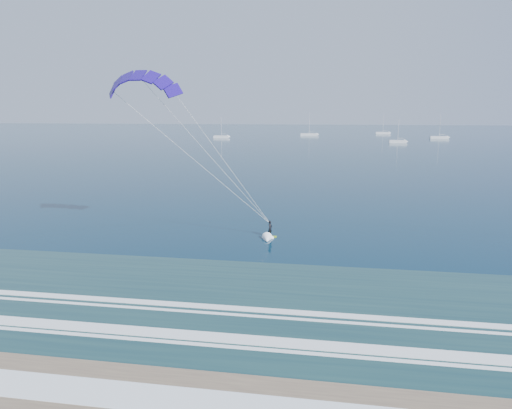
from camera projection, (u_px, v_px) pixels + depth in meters
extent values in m
plane|color=#072D40|center=(170.00, 395.00, 20.79)|extent=(900.00, 900.00, 0.00)
cube|color=#1E423F|center=(213.00, 318.00, 28.53)|extent=(600.00, 22.00, 0.03)
cube|color=white|center=(180.00, 375.00, 22.24)|extent=(600.00, 0.90, 0.07)
cube|color=white|center=(203.00, 336.00, 26.11)|extent=(600.00, 1.10, 0.07)
cube|color=white|center=(219.00, 307.00, 29.98)|extent=(600.00, 0.70, 0.07)
cube|color=white|center=(166.00, 399.00, 20.29)|extent=(600.00, 2.00, 0.02)
cube|color=#8FBC16|center=(270.00, 236.00, 47.01)|extent=(1.34, 0.43, 0.08)
imported|color=black|center=(270.00, 228.00, 46.84)|extent=(0.59, 0.70, 1.65)
cone|color=white|center=(267.00, 239.00, 45.77)|extent=(1.31, 1.74, 1.10)
cube|color=silver|center=(221.00, 137.00, 223.71)|extent=(7.55, 2.40, 1.20)
cylinder|color=silver|center=(221.00, 126.00, 222.66)|extent=(0.18, 0.18, 9.32)
cylinder|color=silver|center=(224.00, 134.00, 223.25)|extent=(2.60, 0.12, 0.12)
cube|color=silver|center=(309.00, 134.00, 246.82)|extent=(9.23, 2.40, 1.20)
cylinder|color=silver|center=(309.00, 123.00, 245.59)|extent=(0.18, 0.18, 11.17)
cylinder|color=silver|center=(311.00, 132.00, 246.36)|extent=(2.60, 0.12, 0.12)
cube|color=silver|center=(398.00, 142.00, 188.04)|extent=(6.85, 2.40, 1.20)
cylinder|color=silver|center=(398.00, 130.00, 187.06)|extent=(0.18, 0.18, 8.56)
cylinder|color=silver|center=(401.00, 138.00, 187.57)|extent=(2.60, 0.12, 0.12)
cube|color=silver|center=(383.00, 133.00, 263.84)|extent=(8.04, 2.40, 1.20)
cylinder|color=silver|center=(383.00, 123.00, 262.74)|extent=(0.18, 0.18, 9.83)
cylinder|color=silver|center=(385.00, 131.00, 263.38)|extent=(2.60, 0.12, 0.12)
cube|color=silver|center=(439.00, 137.00, 218.13)|extent=(8.43, 2.40, 1.20)
cylinder|color=silver|center=(440.00, 125.00, 216.98)|extent=(0.18, 0.18, 10.35)
cylinder|color=silver|center=(442.00, 134.00, 217.66)|extent=(2.60, 0.12, 0.12)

